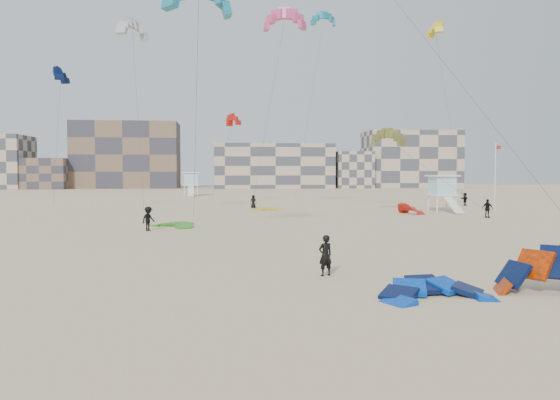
{
  "coord_description": "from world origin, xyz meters",
  "views": [
    {
      "loc": [
        -3.72,
        -20.29,
        4.56
      ],
      "look_at": [
        -0.97,
        6.0,
        3.18
      ],
      "focal_mm": 35.0,
      "sensor_mm": 36.0,
      "label": 1
    }
  ],
  "objects": [
    {
      "name": "ground",
      "position": [
        0.0,
        0.0,
        0.0
      ],
      "size": [
        320.0,
        320.0,
        0.0
      ],
      "primitive_type": "plane",
      "color": "tan",
      "rests_on": "ground"
    },
    {
      "name": "kite_ground_blue",
      "position": [
        3.92,
        -1.56,
        0.0
      ],
      "size": [
        4.56,
        4.77,
        2.2
      ],
      "primitive_type": null,
      "rotation": [
        0.27,
        0.0,
        0.12
      ],
      "color": "blue",
      "rests_on": "ground"
    },
    {
      "name": "kite_ground_orange",
      "position": [
        8.39,
        -1.74,
        0.0
      ],
      "size": [
        6.1,
        6.08,
        4.38
      ],
      "primitive_type": null,
      "rotation": [
        0.92,
        0.0,
        -0.63
      ],
      "color": "#F53300",
      "rests_on": "ground"
    },
    {
      "name": "kite_ground_green",
      "position": [
        -7.79,
        25.09,
        0.0
      ],
      "size": [
        5.53,
        5.53,
        1.05
      ],
      "primitive_type": null,
      "rotation": [
        0.11,
        0.0,
        -0.76
      ],
      "color": "#3A9A1C",
      "rests_on": "ground"
    },
    {
      "name": "kite_ground_red_far",
      "position": [
        16.32,
        36.46,
        0.0
      ],
      "size": [
        4.4,
        4.31,
        3.37
      ],
      "primitive_type": null,
      "rotation": [
        0.69,
        0.0,
        1.88
      ],
      "color": "red",
      "rests_on": "ground"
    },
    {
      "name": "kite_ground_yellow",
      "position": [
        1.65,
        43.33,
        0.0
      ],
      "size": [
        4.03,
        4.19,
        0.85
      ],
      "primitive_type": null,
      "rotation": [
        0.09,
        0.0,
        0.18
      ],
      "color": "yellow",
      "rests_on": "ground"
    },
    {
      "name": "kitesurfer_main",
      "position": [
        0.71,
        3.0,
        0.9
      ],
      "size": [
        0.77,
        0.63,
        1.8
      ],
      "primitive_type": "imported",
      "rotation": [
        0.0,
        0.0,
        3.5
      ],
      "color": "black",
      "rests_on": "ground"
    },
    {
      "name": "kitesurfer_c",
      "position": [
        -9.44,
        22.29,
        0.93
      ],
      "size": [
        1.29,
        1.37,
        1.86
      ],
      "primitive_type": "imported",
      "rotation": [
        0.0,
        0.0,
        0.9
      ],
      "color": "black",
      "rests_on": "ground"
    },
    {
      "name": "kitesurfer_d",
      "position": [
        22.13,
        30.69,
        0.93
      ],
      "size": [
        1.01,
        1.15,
        1.86
      ],
      "primitive_type": "imported",
      "rotation": [
        0.0,
        0.0,
        2.21
      ],
      "color": "black",
      "rests_on": "ground"
    },
    {
      "name": "kitesurfer_e",
      "position": [
        0.01,
        47.13,
        0.82
      ],
      "size": [
        0.82,
        0.54,
        1.65
      ],
      "primitive_type": "imported",
      "rotation": [
        0.0,
        0.0,
        0.02
      ],
      "color": "black",
      "rests_on": "ground"
    },
    {
      "name": "kitesurfer_f",
      "position": [
        28.37,
        49.31,
        0.87
      ],
      "size": [
        0.63,
        1.65,
        1.74
      ],
      "primitive_type": "imported",
      "rotation": [
        0.0,
        0.0,
        -1.49
      ],
      "color": "black",
      "rests_on": "ground"
    },
    {
      "name": "kite_fly_grey",
      "position": [
        -12.38,
        34.5,
        18.26
      ],
      "size": [
        4.88,
        4.86,
        18.6
      ],
      "rotation": [
        0.0,
        0.0,
        0.92
      ],
      "color": "#BEBEBE",
      "rests_on": "ground"
    },
    {
      "name": "kite_fly_pink",
      "position": [
        3.43,
        43.26,
        21.89
      ],
      "size": [
        6.1,
        9.33,
        22.43
      ],
      "rotation": [
        0.0,
        0.0,
        -0.24
      ],
      "color": "#E54D7C",
      "rests_on": "ground"
    },
    {
      "name": "kite_fly_olive",
      "position": [
        13.89,
        37.17,
        8.0
      ],
      "size": [
        8.7,
        12.61,
        8.28
      ],
      "rotation": [
        0.0,
        0.0,
        -0.58
      ],
      "color": "#5F6628",
      "rests_on": "ground"
    },
    {
      "name": "kite_fly_yellow",
      "position": [
        25.23,
        52.56,
        23.87
      ],
      "size": [
        5.03,
        4.46,
        24.27
      ],
      "rotation": [
        0.0,
        0.0,
        -1.59
      ],
      "color": "yellow",
      "rests_on": "ground"
    },
    {
      "name": "kite_fly_navy",
      "position": [
        -21.42,
        42.53,
        15.06
      ],
      "size": [
        3.34,
        3.2,
        15.37
      ],
      "rotation": [
        0.0,
        0.0,
        1.6
      ],
      "color": "#060D3F",
      "rests_on": "ground"
    },
    {
      "name": "kite_fly_teal_b",
      "position": [
        11.21,
        60.32,
        26.88
      ],
      "size": [
        7.04,
        8.24,
        26.95
      ],
      "rotation": [
        0.0,
        0.0,
        0.1
      ],
      "color": "teal",
      "rests_on": "ground"
    },
    {
      "name": "kite_fly_red",
      "position": [
        -2.25,
        57.09,
        11.67
      ],
      "size": [
        5.03,
        4.16,
        11.83
      ],
      "rotation": [
        0.0,
        0.0,
        2.01
      ],
      "color": "red",
      "rests_on": "ground"
    },
    {
      "name": "lifeguard_tower_near",
      "position": [
        21.03,
        39.27,
        2.06
      ],
      "size": [
        3.16,
        5.8,
        4.16
      ],
      "rotation": [
        0.0,
        0.0,
        0.08
      ],
      "color": "white",
      "rests_on": "ground"
    },
    {
      "name": "lifeguard_tower_far",
      "position": [
        -9.63,
        82.25,
        2.2
      ],
      "size": [
        3.27,
        6.12,
        4.45
      ],
      "rotation": [
        0.0,
        0.0,
        0.04
      ],
      "color": "white",
      "rests_on": "ground"
    },
    {
      "name": "flagpole",
      "position": [
        26.04,
        36.8,
        4.03
      ],
      "size": [
        0.62,
        0.1,
        7.67
      ],
      "color": "white",
      "rests_on": "ground"
    },
    {
      "name": "condo_west_b",
      "position": [
        -30.0,
        134.0,
        9.0
      ],
      "size": [
        28.0,
        14.0,
        18.0
      ],
      "primitive_type": "cube",
      "color": "brown",
      "rests_on": "ground"
    },
    {
      "name": "condo_mid",
      "position": [
        10.0,
        130.0,
        6.0
      ],
      "size": [
        32.0,
        16.0,
        12.0
      ],
      "primitive_type": "cube",
      "color": "tan",
      "rests_on": "ground"
    },
    {
      "name": "condo_east",
      "position": [
        50.0,
        132.0,
        8.0
      ],
      "size": [
        26.0,
        14.0,
        16.0
      ],
      "primitive_type": "cube",
      "color": "tan",
      "rests_on": "ground"
    },
    {
      "name": "condo_fill_left",
      "position": [
        -50.0,
        128.0,
        4.0
      ],
      "size": [
        12.0,
        10.0,
        8.0
      ],
      "primitive_type": "cube",
      "color": "brown",
      "rests_on": "ground"
    },
    {
      "name": "condo_fill_right",
      "position": [
        32.0,
        128.0,
        5.0
      ],
      "size": [
        10.0,
        10.0,
        10.0
      ],
      "primitive_type": "cube",
      "color": "tan",
      "rests_on": "ground"
    }
  ]
}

